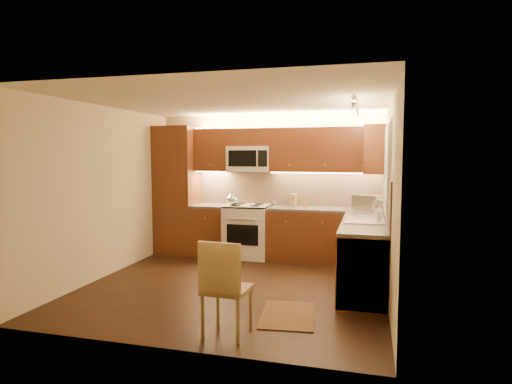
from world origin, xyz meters
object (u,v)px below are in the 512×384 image
(microwave, at_px, (250,159))
(dining_chair, at_px, (227,287))
(stove, at_px, (248,231))
(toaster_oven, at_px, (367,202))
(knife_block, at_px, (293,200))
(kettle, at_px, (232,198))
(soap_bottle, at_px, (379,211))
(sink, at_px, (365,214))

(microwave, distance_m, dining_chair, 3.65)
(stove, distance_m, toaster_oven, 2.09)
(knife_block, bearing_deg, microwave, -179.30)
(kettle, xyz_separation_m, knife_block, (1.01, 0.29, -0.03))
(soap_bottle, height_order, dining_chair, soap_bottle)
(stove, height_order, knife_block, knife_block)
(knife_block, relative_size, soap_bottle, 1.20)
(dining_chair, bearing_deg, sink, 62.17)
(kettle, bearing_deg, microwave, 39.50)
(stove, bearing_deg, sink, -29.36)
(soap_bottle, bearing_deg, toaster_oven, 111.46)
(toaster_oven, relative_size, soap_bottle, 2.20)
(microwave, bearing_deg, toaster_oven, -2.97)
(sink, xyz_separation_m, knife_block, (-1.22, 1.28, 0.03))
(kettle, relative_size, knife_block, 1.13)
(kettle, bearing_deg, toaster_oven, -5.01)
(kettle, distance_m, soap_bottle, 2.53)
(stove, distance_m, dining_chair, 3.30)
(dining_chair, bearing_deg, stove, 106.20)
(knife_block, bearing_deg, stove, -169.47)
(kettle, relative_size, toaster_oven, 0.61)
(microwave, height_order, sink, microwave)
(stove, height_order, sink, sink)
(toaster_oven, relative_size, dining_chair, 0.41)
(stove, height_order, kettle, kettle)
(microwave, xyz_separation_m, soap_bottle, (2.19, -0.99, -0.73))
(toaster_oven, distance_m, knife_block, 1.24)
(stove, bearing_deg, soap_bottle, -21.35)
(dining_chair, bearing_deg, knife_block, 92.65)
(stove, relative_size, knife_block, 4.21)
(sink, relative_size, kettle, 3.48)
(knife_block, bearing_deg, dining_chair, -91.52)
(kettle, height_order, soap_bottle, kettle)
(kettle, relative_size, dining_chair, 0.25)
(sink, distance_m, dining_chair, 2.51)
(sink, height_order, soap_bottle, soap_bottle)
(toaster_oven, bearing_deg, soap_bottle, -58.08)
(soap_bottle, relative_size, dining_chair, 0.19)
(stove, bearing_deg, microwave, 90.00)
(stove, xyz_separation_m, knife_block, (0.78, 0.15, 0.55))
(soap_bottle, xyz_separation_m, dining_chair, (-1.48, -2.36, -0.51))
(knife_block, bearing_deg, toaster_oven, -6.00)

